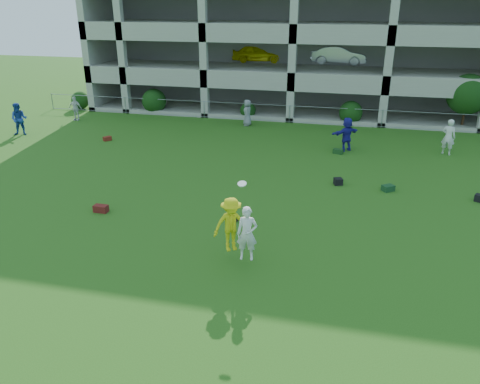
% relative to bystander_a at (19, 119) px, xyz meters
% --- Properties ---
extents(ground, '(100.00, 100.00, 0.00)m').
position_rel_bystander_a_xyz_m(ground, '(15.63, -12.14, -0.98)').
color(ground, '#235114').
rests_on(ground, ground).
extents(bystander_a, '(1.14, 1.01, 1.97)m').
position_rel_bystander_a_xyz_m(bystander_a, '(0.00, 0.00, 0.00)').
color(bystander_a, navy).
rests_on(bystander_a, ground).
extents(bystander_b, '(0.97, 0.41, 1.64)m').
position_rel_bystander_a_xyz_m(bystander_b, '(1.24, 4.16, -0.16)').
color(bystander_b, silver).
rests_on(bystander_b, ground).
extents(bystander_c, '(0.66, 0.90, 1.71)m').
position_rel_bystander_a_xyz_m(bystander_c, '(13.03, 5.46, -0.13)').
color(bystander_c, gray).
rests_on(bystander_c, ground).
extents(bystander_d, '(1.65, 1.55, 1.86)m').
position_rel_bystander_a_xyz_m(bystander_d, '(19.50, 1.32, -0.06)').
color(bystander_d, '#272199').
rests_on(bystander_d, ground).
extents(bystander_e, '(0.83, 0.70, 1.93)m').
position_rel_bystander_a_xyz_m(bystander_e, '(24.79, 1.90, -0.02)').
color(bystander_e, silver).
rests_on(bystander_e, ground).
extents(bag_red_a, '(0.56, 0.31, 0.28)m').
position_rel_bystander_a_xyz_m(bag_red_a, '(10.35, -9.11, -0.84)').
color(bag_red_a, '#510D16').
rests_on(bag_red_a, ground).
extents(bag_black_b, '(0.46, 0.37, 0.22)m').
position_rel_bystander_a_xyz_m(bag_black_b, '(15.58, -8.70, -0.87)').
color(bag_black_b, black).
rests_on(bag_black_b, ground).
extents(bag_green_c, '(0.61, 0.58, 0.26)m').
position_rel_bystander_a_xyz_m(bag_green_c, '(21.48, -4.23, -0.85)').
color(bag_green_c, '#153B20').
rests_on(bag_green_c, ground).
extents(crate_d, '(0.45, 0.45, 0.30)m').
position_rel_bystander_a_xyz_m(crate_d, '(19.32, -3.98, -0.83)').
color(crate_d, black).
rests_on(crate_d, ground).
extents(bag_red_f, '(0.49, 0.53, 0.24)m').
position_rel_bystander_a_xyz_m(bag_red_f, '(5.73, 0.08, -0.86)').
color(bag_red_f, '#5C1E0F').
rests_on(bag_red_f, ground).
extents(bag_green_g, '(0.57, 0.45, 0.25)m').
position_rel_bystander_a_xyz_m(bag_green_g, '(19.12, 0.67, -0.86)').
color(bag_green_g, '#153B18').
rests_on(bag_green_g, ground).
extents(frisbee_contest, '(1.59, 1.17, 2.49)m').
position_rel_bystander_a_xyz_m(frisbee_contest, '(16.39, -11.51, 0.24)').
color(frisbee_contest, '#CFC712').
rests_on(frisbee_contest, ground).
extents(parking_garage, '(30.00, 14.00, 12.00)m').
position_rel_bystander_a_xyz_m(parking_garage, '(15.63, 15.56, 5.03)').
color(parking_garage, '#9E998C').
rests_on(parking_garage, ground).
extents(fence, '(36.06, 0.06, 1.20)m').
position_rel_bystander_a_xyz_m(fence, '(15.63, 6.86, -0.37)').
color(fence, gray).
rests_on(fence, ground).
extents(shrub_row, '(34.38, 2.52, 3.50)m').
position_rel_bystander_a_xyz_m(shrub_row, '(20.22, 7.56, 0.52)').
color(shrub_row, '#163D11').
rests_on(shrub_row, ground).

